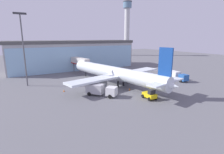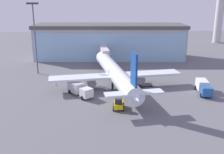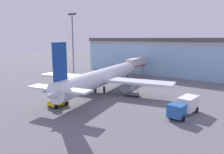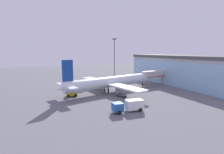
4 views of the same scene
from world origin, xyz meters
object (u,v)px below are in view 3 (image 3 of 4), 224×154
catering_truck (59,85)px  fuel_truck (185,106)px  baggage_cart (132,94)px  pushback_tug (57,101)px  jet_bridge (138,62)px  safety_cone_nose (86,96)px  airplane (104,77)px  safety_cone_wingtip (64,82)px  apron_light_mast (73,39)px

catering_truck → fuel_truck: (27.98, 0.06, 0.00)m
baggage_cart → pushback_tug: (-7.75, -13.34, 0.47)m
fuel_truck → jet_bridge: bearing=-133.2°
baggage_cart → safety_cone_nose: size_ratio=5.67×
catering_truck → fuel_truck: bearing=53.9°
airplane → safety_cone_nose: bearing=171.8°
catering_truck → pushback_tug: 11.37m
safety_cone_nose → catering_truck: bearing=176.9°
jet_bridge → pushback_tug: jet_bridge is taller
airplane → safety_cone_wingtip: airplane is taller
airplane → safety_cone_nose: 7.02m
jet_bridge → safety_cone_wingtip: size_ratio=23.60×
fuel_truck → safety_cone_nose: bearing=-80.4°
catering_truck → pushback_tug: (8.08, -7.99, -0.49)m
fuel_truck → catering_truck: bearing=-81.8°
jet_bridge → catering_truck: bearing=162.9°
apron_light_mast → fuel_truck: size_ratio=2.61×
airplane → baggage_cart: airplane is taller
apron_light_mast → catering_truck: (13.08, -18.74, -10.14)m
safety_cone_nose → safety_cone_wingtip: size_ratio=1.00×
jet_bridge → baggage_cart: size_ratio=4.17×
apron_light_mast → pushback_tug: (21.17, -26.72, -10.63)m
fuel_truck → baggage_cart: fuel_truck is taller
fuel_truck → baggage_cart: (-12.14, 5.29, -0.97)m
apron_light_mast → safety_cone_wingtip: size_ratio=35.79×
airplane → safety_cone_nose: (0.08, -6.31, -3.08)m
catering_truck → safety_cone_nose: (8.40, -0.45, -1.19)m
jet_bridge → airplane: 21.63m
pushback_tug → fuel_truck: bearing=-62.6°
fuel_truck → safety_cone_nose: (-19.58, -0.51, -1.19)m
catering_truck → pushback_tug: size_ratio=2.14×
jet_bridge → airplane: bearing=-178.6°
apron_light_mast → safety_cone_wingtip: (6.83, -11.19, -11.33)m
pushback_tug → apron_light_mast: bearing=43.8°
apron_light_mast → fuel_truck: apron_light_mast is taller
airplane → jet_bridge: bearing=-2.9°
baggage_cart → safety_cone_nose: (-7.43, -5.80, -0.23)m
jet_bridge → apron_light_mast: 22.18m
jet_bridge → fuel_truck: (21.87, -27.28, -3.09)m
pushback_tug → airplane: bearing=4.4°
catering_truck → fuel_truck: same height
apron_light_mast → fuel_truck: bearing=-24.5°
apron_light_mast → baggage_cart: apron_light_mast is taller
catering_truck → safety_cone_nose: 8.50m
catering_truck → safety_cone_wingtip: size_ratio=13.07×
apron_light_mast → catering_truck: size_ratio=2.74×
catering_truck → baggage_cart: catering_truck is taller
safety_cone_nose → baggage_cart: bearing=38.0°
apron_light_mast → airplane: (21.41, -12.88, -8.25)m
airplane → catering_truck: airplane is taller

